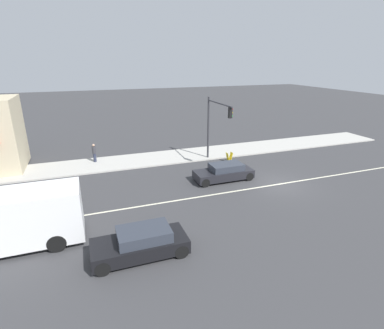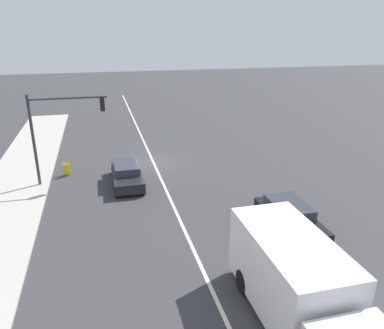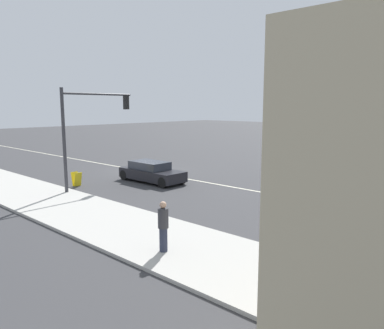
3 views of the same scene
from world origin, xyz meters
name	(u,v)px [view 1 (image 1 of 3)]	position (x,y,z in m)	size (l,w,h in m)	color
ground_plane	(4,228)	(0.00, 18.00, 0.00)	(160.00, 160.00, 0.00)	#38383A
sidewalk_right	(20,173)	(9.00, 18.50, 0.06)	(4.00, 73.00, 0.12)	#B2AFA8
lane_marking_center	(279,184)	(0.00, 0.00, 0.00)	(0.16, 60.00, 0.01)	beige
traffic_signal_main	(215,120)	(6.12, 2.56, 3.90)	(4.59, 0.34, 5.60)	#333338
pedestrian	(94,153)	(9.78, 12.61, 0.99)	(0.34, 0.34, 1.65)	#282D42
warning_aframe_sign	(229,157)	(6.06, 1.08, 0.43)	(0.45, 0.53, 0.84)	yellow
delivery_truck	(6,221)	(-2.20, 17.21, 1.47)	(2.44, 7.50, 2.87)	silver
sedan_dark	(224,172)	(2.20, 3.47, 0.63)	(1.79, 4.51, 1.29)	black
suv_black	(141,243)	(-5.00, 11.29, 0.66)	(1.91, 4.46, 1.38)	black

